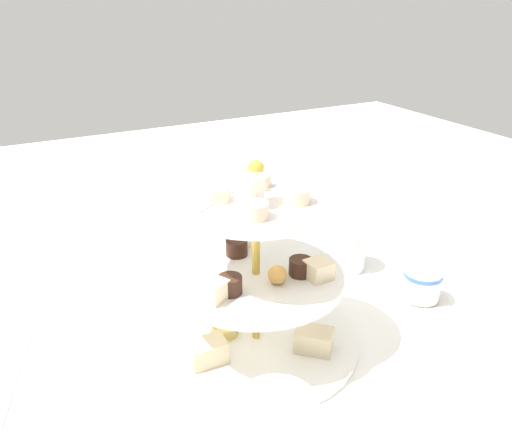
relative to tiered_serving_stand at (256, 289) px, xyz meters
The scene contains 6 objects.
ground_plane 0.09m from the tiered_serving_stand, 163.64° to the right, with size 2.40×2.40×0.00m, color white.
tiered_serving_stand is the anchor object (origin of this frame).
water_glass_short_left 0.27m from the tiered_serving_stand, 154.09° to the right, with size 0.06×0.06×0.07m, color silver.
teacup_with_saucer 0.28m from the tiered_serving_stand, behind, with size 0.09×0.09×0.05m.
butter_knife_left 0.32m from the tiered_serving_stand, 14.23° to the right, with size 0.17×0.01×0.00m, color silver.
butter_knife_right 0.32m from the tiered_serving_stand, 129.16° to the left, with size 0.17×0.01×0.00m, color silver.
Camera 1 is at (0.28, 0.53, 0.45)m, focal length 37.26 mm.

